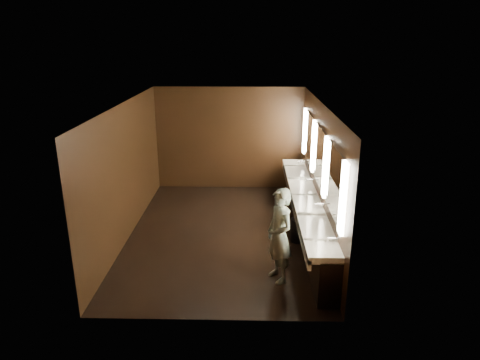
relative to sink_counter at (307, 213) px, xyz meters
The scene contains 10 objects.
floor 1.86m from the sink_counter, behind, with size 6.00×6.00×0.00m, color black.
ceiling 2.92m from the sink_counter, behind, with size 4.00×6.00×0.02m, color #2D2D2B.
wall_back 3.61m from the sink_counter, 120.87° to the left, with size 4.00×0.02×2.80m, color black.
wall_front 3.61m from the sink_counter, 120.87° to the right, with size 4.00×0.02×2.80m, color black.
wall_left 3.90m from the sink_counter, behind, with size 0.02×6.00×2.80m, color black.
wall_right 0.93m from the sink_counter, ahead, with size 0.02×6.00×2.80m, color black.
sink_counter is the anchor object (origin of this frame).
mirror_band 1.27m from the sink_counter, ahead, with size 0.06×5.03×1.15m.
person 1.98m from the sink_counter, 111.42° to the right, with size 0.61×0.40×1.68m, color #85BCC6.
trash_bin 0.47m from the sink_counter, 123.17° to the right, with size 0.32×0.32×0.49m, color black.
Camera 1 is at (0.56, -8.43, 4.08)m, focal length 32.00 mm.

